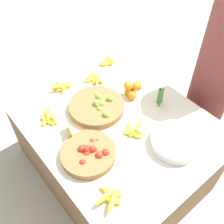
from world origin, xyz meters
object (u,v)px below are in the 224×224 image
(price_sign, at_px, (70,130))
(tomato_basket, at_px, (89,153))
(lime_bowl, at_px, (97,106))
(metal_bowl, at_px, (175,142))
(vendor_person, at_px, (213,82))

(price_sign, bearing_deg, tomato_basket, 19.35)
(lime_bowl, xyz_separation_m, price_sign, (0.08, -0.30, 0.02))
(metal_bowl, distance_m, vendor_person, 0.75)
(vendor_person, bearing_deg, price_sign, -104.23)
(tomato_basket, distance_m, vendor_person, 1.22)
(tomato_basket, height_order, vendor_person, vendor_person)
(tomato_basket, bearing_deg, price_sign, 179.86)
(vendor_person, bearing_deg, lime_bowl, -112.88)
(lime_bowl, distance_m, tomato_basket, 0.43)
(metal_bowl, relative_size, price_sign, 2.62)
(metal_bowl, relative_size, vendor_person, 0.20)
(price_sign, xyz_separation_m, vendor_person, (0.31, 1.22, -0.02))
(metal_bowl, distance_m, price_sign, 0.72)
(tomato_basket, bearing_deg, lime_bowl, 135.77)
(tomato_basket, xyz_separation_m, vendor_person, (0.08, 1.22, -0.00))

